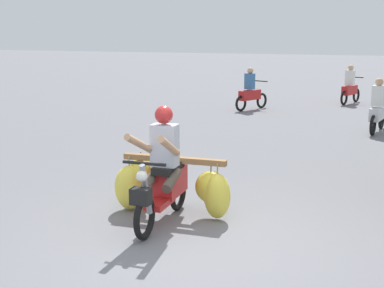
{
  "coord_description": "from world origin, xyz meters",
  "views": [
    {
      "loc": [
        2.4,
        -5.61,
        2.5
      ],
      "look_at": [
        -0.69,
        1.64,
        0.9
      ],
      "focal_mm": 51.14,
      "sensor_mm": 36.0,
      "label": 1
    }
  ],
  "objects_px": {
    "motorbike_distant_ahead_left": "(250,93)",
    "motorbike_distant_ahead_right": "(378,111)",
    "motorbike_main_loaded": "(165,181)",
    "motorbike_distant_far_ahead": "(350,88)"
  },
  "relations": [
    {
      "from": "motorbike_distant_ahead_left",
      "to": "motorbike_distant_ahead_right",
      "type": "bearing_deg",
      "value": -33.34
    },
    {
      "from": "motorbike_main_loaded",
      "to": "motorbike_distant_ahead_right",
      "type": "height_order",
      "value": "motorbike_main_loaded"
    },
    {
      "from": "motorbike_main_loaded",
      "to": "motorbike_distant_ahead_right",
      "type": "xyz_separation_m",
      "value": [
        2.14,
        7.95,
        0.06
      ]
    },
    {
      "from": "motorbike_main_loaded",
      "to": "motorbike_distant_far_ahead",
      "type": "height_order",
      "value": "motorbike_main_loaded"
    },
    {
      "from": "motorbike_distant_ahead_right",
      "to": "motorbike_distant_far_ahead",
      "type": "bearing_deg",
      "value": 103.9
    },
    {
      "from": "motorbike_main_loaded",
      "to": "motorbike_distant_far_ahead",
      "type": "relative_size",
      "value": 1.13
    },
    {
      "from": "motorbike_distant_ahead_right",
      "to": "motorbike_distant_far_ahead",
      "type": "height_order",
      "value": "same"
    },
    {
      "from": "motorbike_main_loaded",
      "to": "motorbike_distant_ahead_left",
      "type": "bearing_deg",
      "value": 101.01
    },
    {
      "from": "motorbike_distant_ahead_left",
      "to": "motorbike_distant_far_ahead",
      "type": "xyz_separation_m",
      "value": [
        2.82,
        2.91,
        0.0
      ]
    },
    {
      "from": "motorbike_distant_ahead_left",
      "to": "motorbike_distant_ahead_right",
      "type": "relative_size",
      "value": 0.95
    }
  ]
}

